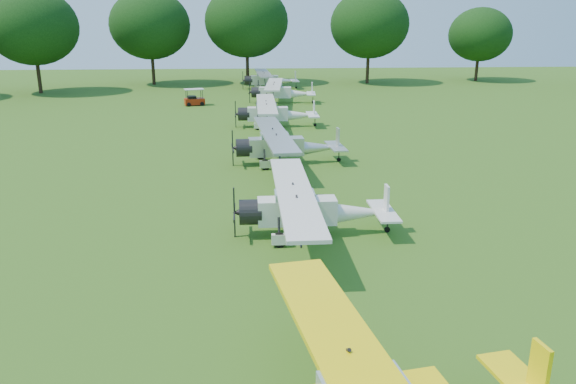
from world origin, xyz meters
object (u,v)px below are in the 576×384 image
aircraft_4 (285,143)px  aircraft_7 (269,78)px  aircraft_3 (309,207)px  aircraft_6 (280,91)px  aircraft_5 (274,112)px  golf_cart (194,100)px

aircraft_4 → aircraft_7: 37.83m
aircraft_3 → aircraft_6: aircraft_6 is taller
aircraft_5 → aircraft_7: 25.54m
aircraft_6 → aircraft_7: bearing=98.6°
aircraft_4 → aircraft_7: (0.29, 37.83, 0.02)m
aircraft_3 → aircraft_4: (-0.30, 11.97, 0.04)m
aircraft_5 → aircraft_4: bearing=-89.1°
aircraft_5 → aircraft_6: aircraft_6 is taller
aircraft_4 → golf_cart: aircraft_4 is taller
aircraft_6 → aircraft_7: size_ratio=0.99×
aircraft_3 → golf_cart: 37.44m
aircraft_4 → aircraft_5: bearing=85.8°
aircraft_6 → golf_cart: bearing=-167.8°
aircraft_4 → golf_cart: 25.80m
aircraft_3 → aircraft_5: 24.27m
aircraft_4 → golf_cart: bearing=102.9°
aircraft_7 → golf_cart: aircraft_7 is taller
aircraft_6 → aircraft_4: bearing=-87.6°
aircraft_6 → golf_cart: size_ratio=5.09×
aircraft_5 → golf_cart: aircraft_5 is taller
aircraft_5 → aircraft_6: bearing=85.1°
aircraft_5 → aircraft_6: 13.49m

